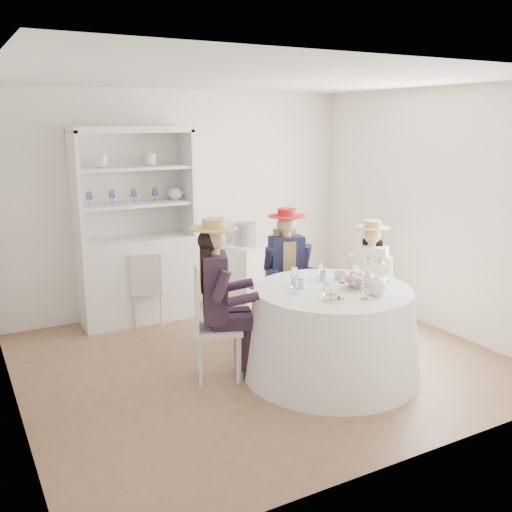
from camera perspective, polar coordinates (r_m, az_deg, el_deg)
ground at (r=5.80m, az=0.48°, el=-10.35°), size 4.50×4.50×0.00m
ceiling at (r=5.32m, az=0.54°, el=17.33°), size 4.50×4.50×0.00m
wall_back at (r=7.19m, az=-7.33°, el=5.39°), size 4.50×0.00×4.50m
wall_front at (r=3.82m, az=15.32°, el=-1.98°), size 4.50×0.00×4.50m
wall_left at (r=4.75m, az=-23.92°, el=0.27°), size 0.00×4.50×4.50m
wall_right at (r=6.78m, az=17.41°, el=4.41°), size 0.00×4.50×4.50m
tea_table at (r=5.41m, az=7.56°, el=-7.51°), size 1.66×1.66×0.84m
hutch at (r=6.85m, az=-11.87°, el=0.20°), size 1.51×0.94×2.27m
side_table at (r=7.46m, az=-1.04°, el=-1.77°), size 0.63×0.63×0.77m
hatbox at (r=7.34m, az=-1.06°, el=2.21°), size 0.29×0.29×0.29m
guest_left at (r=5.17m, az=-3.83°, el=-3.41°), size 0.62×0.57×1.50m
guest_mid at (r=6.20m, az=3.11°, el=-0.92°), size 0.53×0.57×1.42m
guest_right at (r=6.26m, az=11.34°, el=-1.70°), size 0.56×0.54×1.30m
spare_chair at (r=6.70m, az=-10.74°, el=-3.03°), size 0.47×0.47×0.87m
teacup_a at (r=5.24m, az=4.31°, el=-2.83°), size 0.12×0.12×0.07m
teacup_b at (r=5.51m, az=6.69°, el=-2.13°), size 0.08×0.08×0.06m
teacup_c at (r=5.56m, az=8.27°, el=-2.01°), size 0.10×0.10×0.07m
flower_bowl at (r=5.35m, az=10.00°, el=-2.82°), size 0.24×0.24×0.05m
flower_arrangement at (r=5.28m, az=9.79°, el=-2.25°), size 0.19×0.19×0.07m
table_teapot at (r=5.12m, az=11.93°, el=-3.00°), size 0.24×0.17×0.18m
sandwich_plate at (r=4.95m, az=8.07°, el=-4.20°), size 0.24×0.24×0.05m
cupcake_stand at (r=5.54m, az=11.75°, el=-1.59°), size 0.27×0.27×0.25m
stemware_set at (r=5.25m, az=7.73°, el=-2.45°), size 0.83×0.84×0.15m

